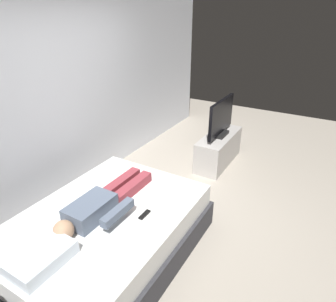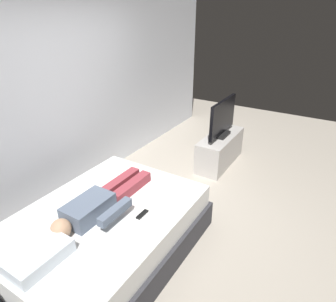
{
  "view_description": "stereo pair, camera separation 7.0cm",
  "coord_description": "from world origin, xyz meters",
  "px_view_note": "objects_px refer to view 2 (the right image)",
  "views": [
    {
      "loc": [
        -2.4,
        -1.26,
        2.35
      ],
      "look_at": [
        0.5,
        0.44,
        0.69
      ],
      "focal_mm": 31.24,
      "sensor_mm": 36.0,
      "label": 1
    },
    {
      "loc": [
        -2.37,
        -1.32,
        2.35
      ],
      "look_at": [
        0.5,
        0.44,
        0.69
      ],
      "focal_mm": 31.24,
      "sensor_mm": 36.0,
      "label": 2
    }
  ],
  "objects_px": {
    "person": "(100,203)",
    "tv": "(223,119)",
    "pillow": "(37,255)",
    "tv_stand": "(220,150)",
    "bed": "(104,234)",
    "remote": "(142,214)"
  },
  "relations": [
    {
      "from": "person",
      "to": "tv",
      "type": "bearing_deg",
      "value": -6.32
    },
    {
      "from": "pillow",
      "to": "person",
      "type": "relative_size",
      "value": 0.38
    },
    {
      "from": "pillow",
      "to": "tv_stand",
      "type": "relative_size",
      "value": 0.44
    },
    {
      "from": "remote",
      "to": "bed",
      "type": "bearing_deg",
      "value": 116.32
    },
    {
      "from": "bed",
      "to": "person",
      "type": "height_order",
      "value": "person"
    },
    {
      "from": "bed",
      "to": "tv_stand",
      "type": "xyz_separation_m",
      "value": [
        2.5,
        -0.23,
        -0.01
      ]
    },
    {
      "from": "bed",
      "to": "remote",
      "type": "distance_m",
      "value": 0.5
    },
    {
      "from": "tv",
      "to": "bed",
      "type": "bearing_deg",
      "value": 174.67
    },
    {
      "from": "bed",
      "to": "tv_stand",
      "type": "relative_size",
      "value": 1.88
    },
    {
      "from": "bed",
      "to": "tv",
      "type": "distance_m",
      "value": 2.57
    },
    {
      "from": "person",
      "to": "tv",
      "type": "relative_size",
      "value": 1.43
    },
    {
      "from": "tv_stand",
      "to": "tv",
      "type": "relative_size",
      "value": 1.25
    },
    {
      "from": "pillow",
      "to": "tv_stand",
      "type": "distance_m",
      "value": 3.25
    },
    {
      "from": "remote",
      "to": "tv",
      "type": "distance_m",
      "value": 2.34
    },
    {
      "from": "tv",
      "to": "remote",
      "type": "bearing_deg",
      "value": -176.78
    },
    {
      "from": "pillow",
      "to": "remote",
      "type": "distance_m",
      "value": 0.97
    },
    {
      "from": "pillow",
      "to": "person",
      "type": "distance_m",
      "value": 0.75
    },
    {
      "from": "pillow",
      "to": "tv",
      "type": "bearing_deg",
      "value": -4.15
    },
    {
      "from": "bed",
      "to": "pillow",
      "type": "bearing_deg",
      "value": 180.0
    },
    {
      "from": "bed",
      "to": "person",
      "type": "xyz_separation_m",
      "value": [
        0.03,
        0.04,
        0.36
      ]
    },
    {
      "from": "person",
      "to": "tv_stand",
      "type": "bearing_deg",
      "value": -6.32
    },
    {
      "from": "tv_stand",
      "to": "tv",
      "type": "xyz_separation_m",
      "value": [
        0.0,
        0.0,
        0.53
      ]
    }
  ]
}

